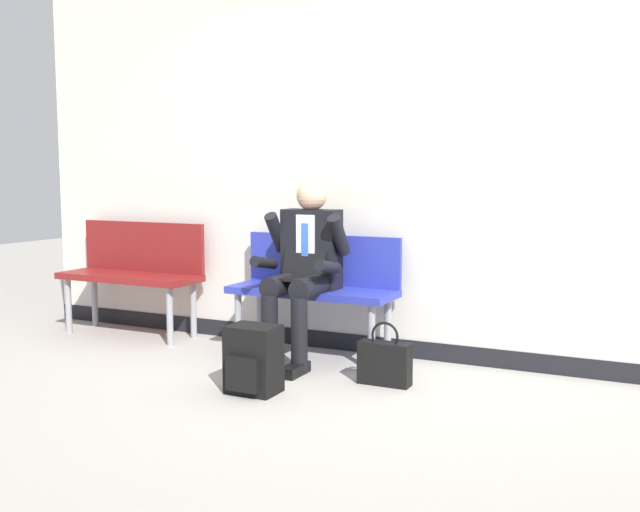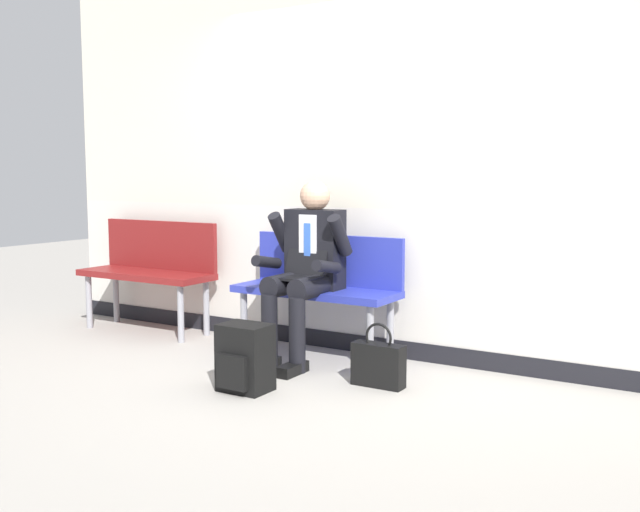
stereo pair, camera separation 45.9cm
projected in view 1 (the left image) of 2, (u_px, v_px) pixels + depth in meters
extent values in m
plane|color=#9E9991|center=(339.00, 371.00, 4.86)|extent=(18.00, 18.00, 0.00)
cube|color=beige|center=(375.00, 74.00, 5.17)|extent=(5.89, 0.12, 1.87)
cube|color=beige|center=(374.00, 272.00, 5.32)|extent=(5.89, 0.12, 0.92)
cube|color=black|center=(373.00, 343.00, 5.38)|extent=(5.89, 0.14, 0.13)
cube|color=#28339E|center=(312.00, 292.00, 5.17)|extent=(1.19, 0.42, 0.05)
cube|color=#28339E|center=(323.00, 260.00, 5.30)|extent=(1.19, 0.04, 0.36)
cylinder|color=gray|center=(238.00, 324.00, 5.29)|extent=(0.05, 0.05, 0.45)
cylinder|color=gray|center=(260.00, 316.00, 5.55)|extent=(0.05, 0.05, 0.45)
cylinder|color=gray|center=(371.00, 338.00, 4.84)|extent=(0.05, 0.05, 0.45)
cylinder|color=gray|center=(388.00, 329.00, 5.11)|extent=(0.05, 0.05, 0.45)
cube|color=maroon|center=(129.00, 277.00, 5.88)|extent=(1.18, 0.42, 0.05)
cube|color=maroon|center=(143.00, 247.00, 6.01)|extent=(1.18, 0.04, 0.40)
cylinder|color=gray|center=(68.00, 306.00, 5.99)|extent=(0.05, 0.05, 0.45)
cylinder|color=gray|center=(95.00, 300.00, 6.26)|extent=(0.05, 0.05, 0.45)
cylinder|color=gray|center=(170.00, 316.00, 5.55)|extent=(0.05, 0.05, 0.45)
cylinder|color=gray|center=(193.00, 310.00, 5.82)|extent=(0.05, 0.05, 0.45)
cylinder|color=black|center=(283.00, 285.00, 5.02)|extent=(0.15, 0.40, 0.15)
cylinder|color=black|center=(270.00, 332.00, 4.88)|extent=(0.11, 0.11, 0.50)
cube|color=black|center=(265.00, 366.00, 4.85)|extent=(0.10, 0.26, 0.07)
cylinder|color=black|center=(312.00, 287.00, 4.92)|extent=(0.15, 0.40, 0.15)
cylinder|color=black|center=(299.00, 336.00, 4.79)|extent=(0.11, 0.11, 0.50)
cube|color=black|center=(295.00, 370.00, 4.76)|extent=(0.10, 0.26, 0.07)
cube|color=black|center=(312.00, 249.00, 5.13)|extent=(0.40, 0.18, 0.55)
cube|color=silver|center=(305.00, 243.00, 5.04)|extent=(0.14, 0.01, 0.39)
cube|color=blue|center=(305.00, 247.00, 5.04)|extent=(0.05, 0.01, 0.33)
sphere|color=tan|center=(312.00, 196.00, 5.09)|extent=(0.21, 0.21, 0.21)
cylinder|color=black|center=(276.00, 233.00, 5.16)|extent=(0.09, 0.25, 0.30)
cylinder|color=black|center=(264.00, 263.00, 5.03)|extent=(0.08, 0.27, 0.12)
cylinder|color=black|center=(339.00, 235.00, 4.95)|extent=(0.09, 0.25, 0.30)
cylinder|color=black|center=(328.00, 267.00, 4.82)|extent=(0.08, 0.27, 0.12)
cube|color=black|center=(296.00, 278.00, 4.94)|extent=(0.31, 0.22, 0.02)
cube|color=black|center=(304.00, 260.00, 5.04)|extent=(0.31, 0.08, 0.21)
cube|color=black|center=(254.00, 359.00, 4.37)|extent=(0.30, 0.22, 0.40)
cube|color=black|center=(242.00, 374.00, 4.26)|extent=(0.21, 0.04, 0.20)
cube|color=black|center=(385.00, 364.00, 4.54)|extent=(0.33, 0.11, 0.26)
torus|color=black|center=(385.00, 336.00, 4.52)|extent=(0.18, 0.02, 0.18)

